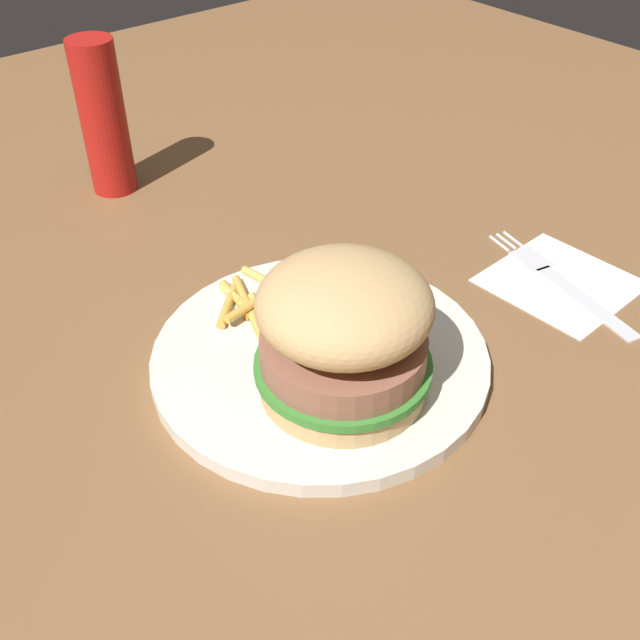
{
  "coord_description": "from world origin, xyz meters",
  "views": [
    {
      "loc": [
        0.26,
        0.31,
        0.38
      ],
      "look_at": [
        -0.01,
        -0.01,
        0.04
      ],
      "focal_mm": 42.6,
      "sensor_mm": 36.0,
      "label": 1
    }
  ],
  "objects_px": {
    "plate": "(320,358)",
    "fork": "(560,278)",
    "napkin": "(560,282)",
    "ketchup_bottle": "(103,118)",
    "fries_pile": "(261,302)",
    "sandwich": "(347,330)"
  },
  "relations": [
    {
      "from": "fries_pile",
      "to": "fork",
      "type": "bearing_deg",
      "value": 151.46
    },
    {
      "from": "fork",
      "to": "plate",
      "type": "bearing_deg",
      "value": -12.64
    },
    {
      "from": "napkin",
      "to": "ketchup_bottle",
      "type": "bearing_deg",
      "value": -61.7
    },
    {
      "from": "plate",
      "to": "napkin",
      "type": "xyz_separation_m",
      "value": [
        -0.22,
        0.05,
        -0.01
      ]
    },
    {
      "from": "napkin",
      "to": "fries_pile",
      "type": "bearing_deg",
      "value": -28.89
    },
    {
      "from": "plate",
      "to": "fries_pile",
      "type": "xyz_separation_m",
      "value": [
        0.0,
        -0.07,
        0.01
      ]
    },
    {
      "from": "ketchup_bottle",
      "to": "fries_pile",
      "type": "bearing_deg",
      "value": 87.29
    },
    {
      "from": "napkin",
      "to": "plate",
      "type": "bearing_deg",
      "value": -13.04
    },
    {
      "from": "sandwich",
      "to": "fries_pile",
      "type": "distance_m",
      "value": 0.12
    },
    {
      "from": "ketchup_bottle",
      "to": "plate",
      "type": "bearing_deg",
      "value": 87.94
    },
    {
      "from": "napkin",
      "to": "fork",
      "type": "xyz_separation_m",
      "value": [
        -0.0,
        -0.0,
        0.0
      ]
    },
    {
      "from": "plate",
      "to": "fries_pile",
      "type": "distance_m",
      "value": 0.07
    },
    {
      "from": "plate",
      "to": "fork",
      "type": "xyz_separation_m",
      "value": [
        -0.22,
        0.05,
        -0.0
      ]
    },
    {
      "from": "plate",
      "to": "ketchup_bottle",
      "type": "height_order",
      "value": "ketchup_bottle"
    },
    {
      "from": "fries_pile",
      "to": "ketchup_bottle",
      "type": "relative_size",
      "value": 0.65
    },
    {
      "from": "plate",
      "to": "sandwich",
      "type": "xyz_separation_m",
      "value": [
        0.01,
        0.04,
        0.06
      ]
    },
    {
      "from": "fries_pile",
      "to": "ketchup_bottle",
      "type": "height_order",
      "value": "ketchup_bottle"
    },
    {
      "from": "plate",
      "to": "fries_pile",
      "type": "height_order",
      "value": "fries_pile"
    },
    {
      "from": "sandwich",
      "to": "fries_pile",
      "type": "relative_size",
      "value": 1.25
    },
    {
      "from": "plate",
      "to": "napkin",
      "type": "distance_m",
      "value": 0.23
    },
    {
      "from": "sandwich",
      "to": "plate",
      "type": "bearing_deg",
      "value": -103.49
    },
    {
      "from": "plate",
      "to": "ketchup_bottle",
      "type": "bearing_deg",
      "value": -92.06
    }
  ]
}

